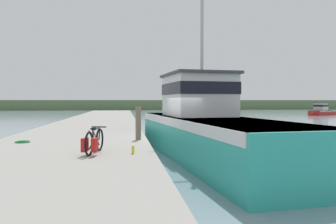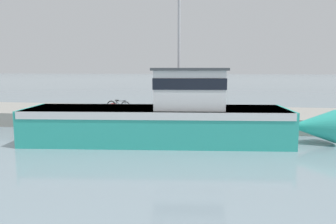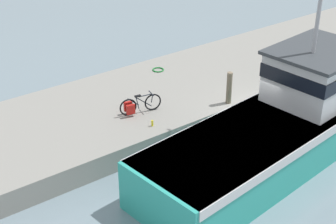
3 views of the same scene
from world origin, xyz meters
name	(u,v)px [view 2 (image 2 of 3)]	position (x,y,z in m)	size (l,w,h in m)	color
ground_plane	(173,136)	(0.00, 0.00, 0.00)	(320.00, 320.00, 0.00)	gray
dock_pier	(181,117)	(-3.86, 0.00, 0.42)	(5.84, 80.00, 0.85)	gray
fishing_boat_main	(171,116)	(1.55, 0.11, 1.29)	(4.62, 14.97, 10.14)	teal
bicycle_touring	(116,106)	(-2.73, -4.00, 1.19)	(0.64, 1.66, 0.75)	black
mooring_post	(165,105)	(-1.31, -0.63, 1.50)	(0.21, 0.21, 1.30)	#756651
hose_coil	(170,107)	(-5.53, -0.99, 0.88)	(0.52, 0.52, 0.05)	#197A2D
water_bottle_by_bike	(109,112)	(-1.60, -4.09, 0.96)	(0.08, 0.08, 0.23)	yellow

